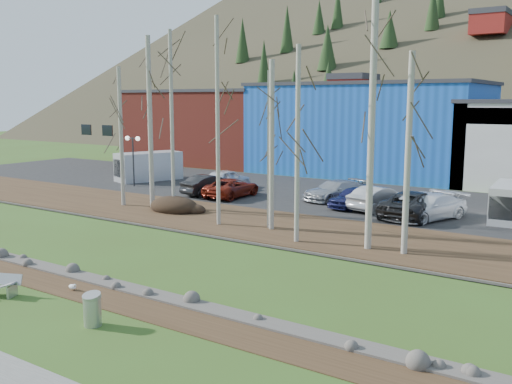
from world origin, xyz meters
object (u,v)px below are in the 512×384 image
Objects in this scene: litter_bin at (92,311)px; van_white at (512,203)px; car_4 at (353,197)px; car_7 at (416,206)px; seagull at (73,287)px; car_1 at (210,185)px; car_3 at (338,191)px; van_grey at (146,166)px; car_6 at (414,204)px; car_0 at (226,179)px; street_lamp at (133,147)px; car_8 at (334,190)px; car_9 at (430,207)px; car_5 at (379,198)px; car_2 at (232,188)px.

litter_bin is 23.97m from van_white.
car_4 is 0.78× the size of car_7.
litter_bin is at bearing -25.78° from seagull.
car_1 is at bearing -163.96° from car_4.
car_3 is at bearing -179.87° from car_7.
car_7 is at bearing 81.09° from litter_bin.
van_grey is (-20.32, 23.15, 0.83)m from litter_bin.
litter_bin is 20.79m from car_6.
car_0 is 0.92× the size of car_7.
street_lamp is 0.80× the size of car_7.
car_8 is (15.61, 2.90, -2.39)m from street_lamp.
car_8 is 7.70m from car_9.
car_1 is 0.78× the size of car_6.
street_lamp is 1.02× the size of car_4.
van_white reaches higher than seagull.
car_1 is at bearing 102.41° from car_0.
car_7 is at bearing -1.62° from car_4.
car_8 is (-0.30, 0.00, 0.00)m from car_3.
van_grey is at bearing 10.66° from car_5.
car_3 is 0.95× the size of van_white.
car_1 is 12.08m from car_5.
car_6 is at bearing 166.58° from car_7.
car_8 is at bearing 93.90° from seagull.
street_lamp reaches higher than car_7.
van_grey is at bearing -16.18° from car_2.
car_8 is at bearing 97.89° from litter_bin.
van_white is 0.83× the size of van_grey.
car_3 is 1.19× the size of car_4.
car_2 is 0.98× the size of van_white.
street_lamp is at bearing -165.87° from car_4.
car_1 is 14.66m from car_7.
car_5 is at bearing -178.41° from car_7.
seagull is 0.09× the size of car_5.
car_1 is at bearing -1.64° from car_2.
car_0 is at bearing 23.39° from street_lamp.
van_grey reaches higher than car_0.
car_3 is (-2.91, 23.14, 0.33)m from litter_bin.
car_1 is 0.75× the size of van_grey.
car_4 is 4.32m from car_7.
seagull is 0.08× the size of car_9.
car_6 reaches higher than car_4.
van_white reaches higher than car_9.
car_0 reaches higher than car_4.
litter_bin is 0.22× the size of car_1.
litter_bin is 0.20× the size of van_white.
car_9 is (15.99, -2.51, -0.05)m from car_0.
car_8 is at bearing -7.89° from car_5.
street_lamp reaches higher than car_0.
litter_bin is 23.36m from car_1.
car_4 is 0.69× the size of car_6.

